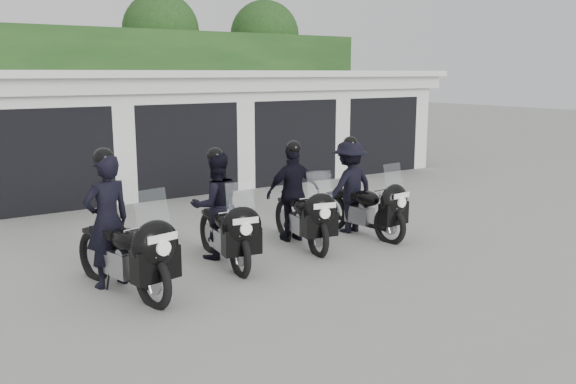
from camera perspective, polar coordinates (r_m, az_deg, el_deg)
ground at (r=10.25m, az=3.97°, el=-5.41°), size 80.00×80.00×0.00m
garage_block at (r=16.97m, az=-13.07°, el=5.81°), size 16.40×6.80×2.96m
background_vegetation at (r=21.62m, az=-17.06°, el=10.27°), size 20.00×3.90×5.80m
police_bike_a at (r=8.42m, az=-15.47°, el=-3.89°), size 0.95×2.26×1.99m
police_bike_b at (r=9.53m, az=-6.35°, el=-1.94°), size 0.92×2.09×1.83m
police_bike_c at (r=10.47m, az=0.90°, el=-0.69°), size 1.08×2.07×1.82m
police_bike_d at (r=11.16m, az=6.37°, el=0.04°), size 1.15×2.10×1.83m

